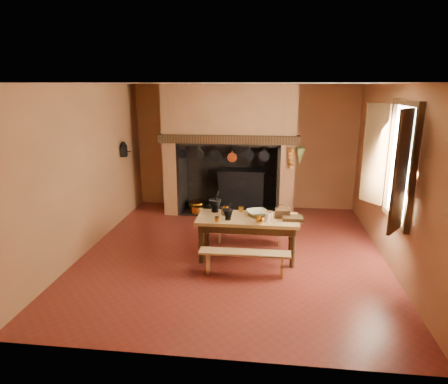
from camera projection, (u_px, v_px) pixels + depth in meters
The scene contains 28 objects.
floor at pixel (233, 253), 6.83m from camera, with size 5.50×5.50×0.00m, color maroon.
ceiling at pixel (234, 83), 6.10m from camera, with size 5.50×5.50×0.00m, color silver.
back_wall at pixel (245, 147), 9.10m from camera, with size 5.00×0.02×2.80m, color #9B643E.
wall_left at pixel (87, 169), 6.75m from camera, with size 0.02×5.50×2.80m, color #9B643E.
wall_right at pixel (394, 177), 6.18m from camera, with size 0.02×5.50×2.80m, color #9B643E.
wall_front at pixel (206, 234), 3.83m from camera, with size 5.00×0.02×2.80m, color #9B643E.
chimney_breast at pixel (230, 131), 8.60m from camera, with size 2.95×0.96×2.80m.
iron_range at pixel (242, 189), 9.05m from camera, with size 1.12×0.55×1.60m.
hearth_pans at pixel (196, 207), 9.05m from camera, with size 0.51×0.62×0.20m.
hanging_pans at pixel (225, 156), 8.25m from camera, with size 1.92×0.29×0.27m.
onion_string at pixel (291, 159), 8.08m from camera, with size 0.12×0.10×0.46m, color #AA6B1F, non-canonical shape.
herb_bunch at pixel (300, 156), 8.05m from camera, with size 0.20×0.20×0.35m, color #525A2A.
window at pixel (393, 162), 5.73m from camera, with size 0.39×1.75×1.76m.
wall_coffee_mill at pixel (124, 148), 8.19m from camera, with size 0.23×0.16×0.31m.
work_table at pixel (248, 224), 6.48m from camera, with size 1.63×0.72×0.71m.
bench_front at pixel (245, 258), 5.95m from camera, with size 1.36×0.24×0.38m.
bench_back at pixel (249, 229), 7.15m from camera, with size 1.33×0.23×0.37m.
mortar_large at pixel (215, 205), 6.70m from camera, with size 0.21×0.21×0.36m.
mortar_small at pixel (228, 214), 6.30m from camera, with size 0.16×0.16×0.28m.
coffee_grinder at pixel (226, 211), 6.55m from camera, with size 0.18×0.16×0.19m.
brass_mug_a at pixel (217, 219), 6.22m from camera, with size 0.07×0.07×0.08m, color gold.
brass_mug_b at pixel (241, 209), 6.72m from camera, with size 0.08×0.08×0.10m, color gold.
mixing_bowl at pixel (257, 213), 6.54m from camera, with size 0.34×0.34×0.08m, color beige.
stoneware_crock at pixel (269, 216), 6.31m from camera, with size 0.11×0.11×0.14m, color brown.
glass_jar at pixel (268, 218), 6.21m from camera, with size 0.08×0.08×0.14m, color beige.
wicker_basket at pixel (283, 213), 6.44m from camera, with size 0.24×0.17×0.23m.
wooden_tray at pixel (293, 218), 6.32m from camera, with size 0.32×0.23×0.06m, color #382311.
brass_cup at pixel (260, 220), 6.14m from camera, with size 0.13×0.13×0.10m, color gold.
Camera 1 is at (0.60, -6.29, 2.79)m, focal length 32.00 mm.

